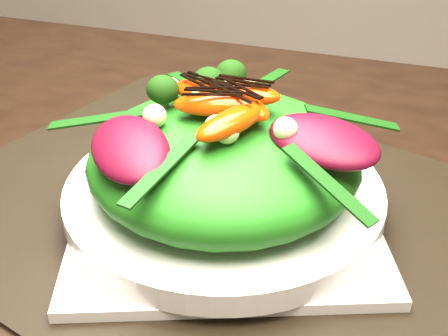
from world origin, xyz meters
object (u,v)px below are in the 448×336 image
(plate_base, at_px, (224,208))
(orange_segment, at_px, (219,98))
(lettuce_mound, at_px, (224,158))
(salad_bowl, at_px, (224,193))
(placemat, at_px, (224,214))

(plate_base, relative_size, orange_segment, 3.88)
(plate_base, height_order, lettuce_mound, lettuce_mound)
(salad_bowl, relative_size, lettuce_mound, 1.20)
(plate_base, height_order, orange_segment, orange_segment)
(placemat, relative_size, orange_segment, 7.88)
(plate_base, relative_size, salad_bowl, 0.93)
(lettuce_mound, bearing_deg, plate_base, 0.00)
(placemat, distance_m, orange_segment, 0.10)
(placemat, xyz_separation_m, orange_segment, (-0.01, 0.01, 0.10))
(placemat, height_order, salad_bowl, salad_bowl)
(plate_base, xyz_separation_m, orange_segment, (-0.01, 0.01, 0.09))
(lettuce_mound, distance_m, orange_segment, 0.05)
(lettuce_mound, xyz_separation_m, orange_segment, (-0.01, 0.01, 0.04))
(plate_base, bearing_deg, lettuce_mound, 0.00)
(plate_base, bearing_deg, placemat, 0.00)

